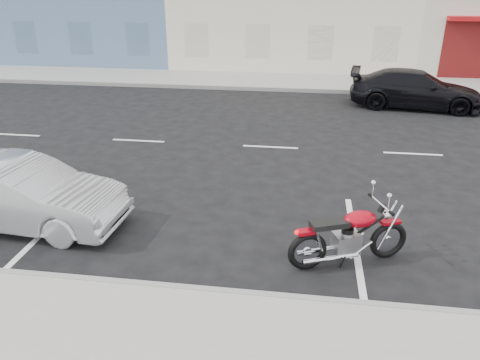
{
  "coord_description": "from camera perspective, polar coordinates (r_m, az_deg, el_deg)",
  "views": [
    {
      "loc": [
        -1.09,
        -12.82,
        4.65
      ],
      "look_at": [
        -2.3,
        -4.25,
        0.8
      ],
      "focal_mm": 35.0,
      "sensor_mm": 36.0,
      "label": 1
    }
  ],
  "objects": [
    {
      "name": "motorcycle",
      "position": [
        8.62,
        17.88,
        -6.07
      ],
      "size": [
        2.09,
        1.04,
        1.11
      ],
      "rotation": [
        0.0,
        0.0,
        0.38
      ],
      "color": "black",
      "rests_on": "ground"
    },
    {
      "name": "car_far",
      "position": [
        18.84,
        20.57,
        10.34
      ],
      "size": [
        4.96,
        2.53,
        1.38
      ],
      "primitive_type": "imported",
      "rotation": [
        0.0,
        0.0,
        1.44
      ],
      "color": "black",
      "rests_on": "ground"
    },
    {
      "name": "sidewalk_far",
      "position": [
        22.35,
        -2.28,
        12.14
      ],
      "size": [
        80.0,
        3.4,
        0.15
      ],
      "primitive_type": "cube",
      "color": "gray",
      "rests_on": "ground"
    },
    {
      "name": "curb_far",
      "position": [
        20.72,
        -3.12,
        11.19
      ],
      "size": [
        80.0,
        0.12,
        0.16
      ],
      "primitive_type": "cube",
      "color": "gray",
      "rests_on": "ground"
    },
    {
      "name": "curb_near",
      "position": [
        8.37,
        -21.88,
        -11.1
      ],
      "size": [
        80.0,
        0.12,
        0.16
      ],
      "primitive_type": "cube",
      "color": "gray",
      "rests_on": "ground"
    },
    {
      "name": "sedan_silver",
      "position": [
        10.12,
        -25.11,
        -1.6
      ],
      "size": [
        4.17,
        1.7,
        1.34
      ],
      "primitive_type": "imported",
      "rotation": [
        0.0,
        0.0,
        1.5
      ],
      "color": "#A6A9AE",
      "rests_on": "ground"
    },
    {
      "name": "ground",
      "position": [
        13.68,
        12.12,
        3.55
      ],
      "size": [
        120.0,
        120.0,
        0.0
      ],
      "primitive_type": "plane",
      "color": "black",
      "rests_on": "ground"
    }
  ]
}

